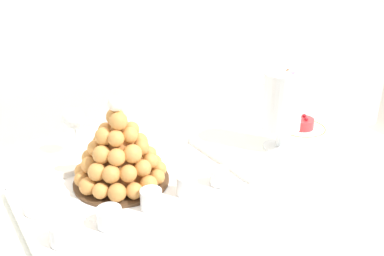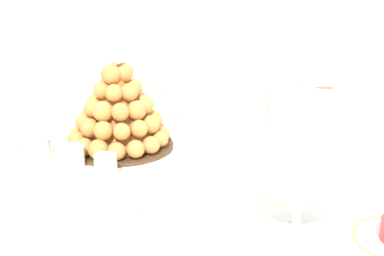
{
  "view_description": "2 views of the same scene",
  "coord_description": "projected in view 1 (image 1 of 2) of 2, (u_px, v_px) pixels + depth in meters",
  "views": [
    {
      "loc": [
        -0.63,
        -0.95,
        1.4
      ],
      "look_at": [
        -0.02,
        -0.02,
        0.9
      ],
      "focal_mm": 39.78,
      "sensor_mm": 36.0,
      "label": 1
    },
    {
      "loc": [
        0.68,
        -0.81,
        1.21
      ],
      "look_at": [
        0.01,
        0.03,
        0.86
      ],
      "focal_mm": 47.06,
      "sensor_mm": 36.0,
      "label": 2
    }
  ],
  "objects": [
    {
      "name": "buffet_table",
      "position": [
        194.0,
        191.0,
        1.35
      ],
      "size": [
        1.41,
        0.94,
        0.75
      ],
      "color": "brown",
      "rests_on": "ground_plane"
    },
    {
      "name": "serving_tray",
      "position": [
        133.0,
        192.0,
        1.17
      ],
      "size": [
        0.6,
        0.36,
        0.02
      ],
      "color": "white",
      "rests_on": "buffet_table"
    },
    {
      "name": "croquembouche",
      "position": [
        119.0,
        152.0,
        1.18
      ],
      "size": [
        0.27,
        0.27,
        0.26
      ],
      "color": "#4C331E",
      "rests_on": "serving_tray"
    },
    {
      "name": "dessert_cup_left",
      "position": [
        62.0,
        235.0,
        0.96
      ],
      "size": [
        0.06,
        0.06,
        0.05
      ],
      "color": "silver",
      "rests_on": "serving_tray"
    },
    {
      "name": "dessert_cup_mid_left",
      "position": [
        109.0,
        218.0,
        1.03
      ],
      "size": [
        0.06,
        0.06,
        0.05
      ],
      "color": "silver",
      "rests_on": "serving_tray"
    },
    {
      "name": "dessert_cup_centre",
      "position": [
        151.0,
        200.0,
        1.09
      ],
      "size": [
        0.06,
        0.06,
        0.05
      ],
      "color": "silver",
      "rests_on": "serving_tray"
    },
    {
      "name": "dessert_cup_mid_right",
      "position": [
        186.0,
        186.0,
        1.15
      ],
      "size": [
        0.05,
        0.05,
        0.06
      ],
      "color": "silver",
      "rests_on": "serving_tray"
    },
    {
      "name": "dessert_cup_right",
      "position": [
        218.0,
        177.0,
        1.2
      ],
      "size": [
        0.05,
        0.05,
        0.05
      ],
      "color": "silver",
      "rests_on": "serving_tray"
    },
    {
      "name": "creme_brulee_ramekin",
      "position": [
        43.0,
        205.0,
        1.09
      ],
      "size": [
        0.09,
        0.09,
        0.02
      ],
      "color": "white",
      "rests_on": "serving_tray"
    },
    {
      "name": "macaron_goblet",
      "position": [
        282.0,
        102.0,
        1.37
      ],
      "size": [
        0.13,
        0.13,
        0.28
      ],
      "color": "white",
      "rests_on": "buffet_table"
    },
    {
      "name": "fruit_tart_plate",
      "position": [
        302.0,
        126.0,
        1.57
      ],
      "size": [
        0.18,
        0.18,
        0.05
      ],
      "color": "white",
      "rests_on": "buffet_table"
    },
    {
      "name": "wine_glass",
      "position": [
        74.0,
        120.0,
        1.33
      ],
      "size": [
        0.07,
        0.07,
        0.16
      ],
      "color": "silver",
      "rests_on": "buffet_table"
    }
  ]
}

